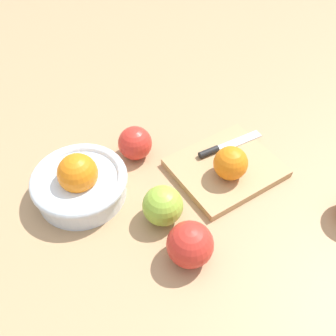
# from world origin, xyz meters

# --- Properties ---
(ground_plane) EXTENTS (2.40, 2.40, 0.00)m
(ground_plane) POSITION_xyz_m (0.00, 0.00, 0.00)
(ground_plane) COLOR tan
(bowl) EXTENTS (0.18, 0.18, 0.10)m
(bowl) POSITION_xyz_m (-0.19, 0.14, 0.04)
(bowl) COLOR silver
(bowl) RESTS_ON ground_plane
(cutting_board) EXTENTS (0.22, 0.19, 0.02)m
(cutting_board) POSITION_xyz_m (0.10, 0.06, 0.01)
(cutting_board) COLOR tan
(cutting_board) RESTS_ON ground_plane
(orange_on_board) EXTENTS (0.07, 0.07, 0.07)m
(orange_on_board) POSITION_xyz_m (0.08, 0.03, 0.05)
(orange_on_board) COLOR orange
(orange_on_board) RESTS_ON cutting_board
(knife) EXTENTS (0.16, 0.02, 0.01)m
(knife) POSITION_xyz_m (0.11, 0.10, 0.02)
(knife) COLOR silver
(knife) RESTS_ON cutting_board
(apple_front_left) EXTENTS (0.08, 0.08, 0.08)m
(apple_front_left) POSITION_xyz_m (-0.08, -0.08, 0.04)
(apple_front_left) COLOR red
(apple_front_left) RESTS_ON ground_plane
(apple_back_left) EXTENTS (0.07, 0.07, 0.07)m
(apple_back_left) POSITION_xyz_m (-0.05, 0.19, 0.04)
(apple_back_left) COLOR red
(apple_back_left) RESTS_ON ground_plane
(apple_mid_left) EXTENTS (0.07, 0.07, 0.07)m
(apple_mid_left) POSITION_xyz_m (-0.07, 0.02, 0.04)
(apple_mid_left) COLOR #8EB738
(apple_mid_left) RESTS_ON ground_plane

